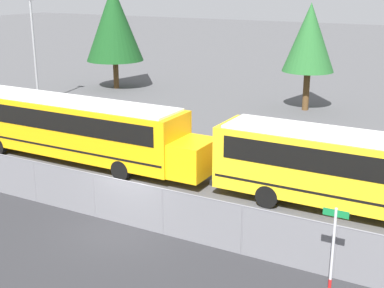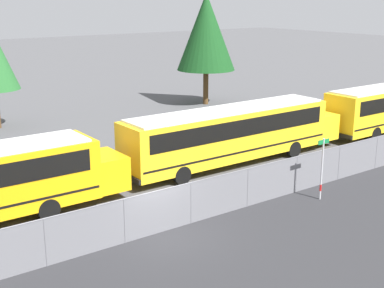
{
  "view_description": "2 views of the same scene",
  "coord_description": "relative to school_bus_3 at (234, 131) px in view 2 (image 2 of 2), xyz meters",
  "views": [
    {
      "loc": [
        10.67,
        -14.55,
        8.62
      ],
      "look_at": [
        0.09,
        4.71,
        1.87
      ],
      "focal_mm": 50.0,
      "sensor_mm": 36.0,
      "label": 1
    },
    {
      "loc": [
        -10.17,
        -16.13,
        8.85
      ],
      "look_at": [
        4.74,
        4.37,
        1.81
      ],
      "focal_mm": 50.0,
      "sensor_mm": 36.0,
      "label": 2
    }
  ],
  "objects": [
    {
      "name": "tree_2",
      "position": [
        8.95,
        14.16,
        4.17
      ],
      "size": [
        4.8,
        4.8,
        9.15
      ],
      "color": "#51381E",
      "rests_on": "ground_plane"
    },
    {
      "name": "fence",
      "position": [
        -8.04,
        -5.09,
        -0.94
      ],
      "size": [
        99.66,
        0.07,
        1.76
      ],
      "color": "#9EA0A5",
      "rests_on": "ground_plane"
    },
    {
      "name": "ground_plane",
      "position": [
        -8.04,
        -5.08,
        -1.83
      ],
      "size": [
        200.0,
        200.0,
        0.0
      ],
      "primitive_type": "plane",
      "color": "#4C4C4F"
    },
    {
      "name": "street_sign",
      "position": [
        -0.28,
        -6.37,
        -0.32
      ],
      "size": [
        0.7,
        0.09,
        2.84
      ],
      "color": "#B7B7BC",
      "rests_on": "ground_plane"
    },
    {
      "name": "school_bus_3",
      "position": [
        0.0,
        0.0,
        0.0
      ],
      "size": [
        14.08,
        2.46,
        3.1
      ],
      "color": "yellow",
      "rests_on": "ground_plane"
    }
  ]
}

